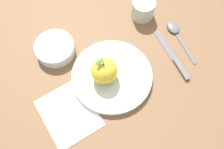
{
  "coord_description": "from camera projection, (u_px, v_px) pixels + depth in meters",
  "views": [
    {
      "loc": [
        -0.04,
        0.31,
        0.66
      ],
      "look_at": [
        0.03,
        0.02,
        0.02
      ],
      "focal_mm": 41.23,
      "sensor_mm": 36.0,
      "label": 1
    }
  ],
  "objects": [
    {
      "name": "spoon",
      "position": [
        176.0,
        31.0,
        0.78
      ],
      "size": [
        0.11,
        0.14,
        0.01
      ],
      "color": "#59595E",
      "rests_on": "ground_plane"
    },
    {
      "name": "side_bowl",
      "position": [
        55.0,
        48.0,
        0.74
      ],
      "size": [
        0.11,
        0.11,
        0.03
      ],
      "color": "silver",
      "rests_on": "ground_plane"
    },
    {
      "name": "apple",
      "position": [
        104.0,
        71.0,
        0.67
      ],
      "size": [
        0.07,
        0.07,
        0.09
      ],
      "color": "gold",
      "rests_on": "dinner_plate"
    },
    {
      "name": "linen_napkin",
      "position": [
        69.0,
        113.0,
        0.68
      ],
      "size": [
        0.2,
        0.2,
        0.0
      ],
      "primitive_type": "cube",
      "rotation": [
        0.0,
        0.0,
        3.95
      ],
      "color": "silver",
      "rests_on": "ground_plane"
    },
    {
      "name": "cup",
      "position": [
        143.0,
        8.0,
        0.78
      ],
      "size": [
        0.07,
        0.07,
        0.06
      ],
      "color": "#B2C6B2",
      "rests_on": "ground_plane"
    },
    {
      "name": "ground_plane",
      "position": [
        125.0,
        74.0,
        0.73
      ],
      "size": [
        2.4,
        2.4,
        0.0
      ],
      "primitive_type": "plane",
      "color": "brown"
    },
    {
      "name": "dinner_plate",
      "position": [
        112.0,
        76.0,
        0.71
      ],
      "size": [
        0.22,
        0.22,
        0.02
      ],
      "color": "#B2C6B2",
      "rests_on": "ground_plane"
    },
    {
      "name": "knife",
      "position": [
        174.0,
        59.0,
        0.74
      ],
      "size": [
        0.13,
        0.15,
        0.01
      ],
      "color": "#59595E",
      "rests_on": "ground_plane"
    }
  ]
}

